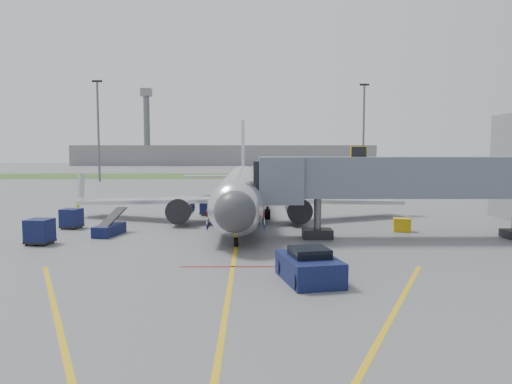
{
  "coord_description": "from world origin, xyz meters",
  "views": [
    {
      "loc": [
        1.07,
        -31.91,
        6.72
      ],
      "look_at": [
        1.43,
        8.36,
        3.2
      ],
      "focal_mm": 35.0,
      "sensor_mm": 36.0,
      "label": 1
    }
  ],
  "objects_px": {
    "pushback_tug": "(309,267)",
    "belt_loader": "(110,229)",
    "airliner": "(240,192)",
    "ramp_worker": "(78,213)"
  },
  "relations": [
    {
      "from": "airliner",
      "to": "ramp_worker",
      "type": "height_order",
      "value": "airliner"
    },
    {
      "from": "ramp_worker",
      "to": "pushback_tug",
      "type": "bearing_deg",
      "value": -66.14
    },
    {
      "from": "airliner",
      "to": "ramp_worker",
      "type": "relative_size",
      "value": 21.36
    },
    {
      "from": "airliner",
      "to": "pushback_tug",
      "type": "relative_size",
      "value": 7.84
    },
    {
      "from": "pushback_tug",
      "to": "belt_loader",
      "type": "distance_m",
      "value": 19.52
    },
    {
      "from": "pushback_tug",
      "to": "airliner",
      "type": "bearing_deg",
      "value": 100.15
    },
    {
      "from": "pushback_tug",
      "to": "belt_loader",
      "type": "height_order",
      "value": "belt_loader"
    },
    {
      "from": "belt_loader",
      "to": "ramp_worker",
      "type": "distance_m",
      "value": 8.4
    },
    {
      "from": "airliner",
      "to": "ramp_worker",
      "type": "distance_m",
      "value": 15.02
    },
    {
      "from": "airliner",
      "to": "belt_loader",
      "type": "relative_size",
      "value": 8.64
    }
  ]
}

